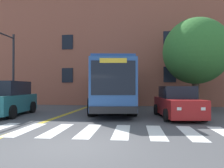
% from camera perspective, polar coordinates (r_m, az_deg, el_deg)
% --- Properties ---
extents(ground_plane, '(120.00, 120.00, 0.00)m').
position_cam_1_polar(ground_plane, '(6.70, -10.33, -15.88)').
color(ground_plane, '#4C4C4F').
extents(crosswalk, '(12.51, 3.41, 0.01)m').
position_cam_1_polar(crosswalk, '(9.07, -10.18, -11.84)').
color(crosswalk, white).
rests_on(crosswalk, ground).
extents(lane_line_yellow_inner, '(0.12, 36.00, 0.01)m').
position_cam_1_polar(lane_line_yellow_inner, '(23.06, -4.19, -5.11)').
color(lane_line_yellow_inner, gold).
rests_on(lane_line_yellow_inner, ground).
extents(lane_line_yellow_outer, '(0.12, 36.00, 0.01)m').
position_cam_1_polar(lane_line_yellow_outer, '(23.03, -3.80, -5.11)').
color(lane_line_yellow_outer, gold).
rests_on(lane_line_yellow_outer, ground).
extents(city_bus, '(4.34, 11.72, 3.46)m').
position_cam_1_polar(city_bus, '(16.56, -0.18, -0.28)').
color(city_bus, '#2D5699').
rests_on(city_bus, ground).
extents(car_teal_near_lane, '(2.67, 4.89, 2.10)m').
position_cam_1_polar(car_teal_near_lane, '(14.86, -25.60, -3.57)').
color(car_teal_near_lane, '#236B70').
rests_on(car_teal_near_lane, ground).
extents(car_red_far_lane, '(2.53, 4.66, 1.79)m').
position_cam_1_polar(car_red_far_lane, '(12.93, 16.70, -4.85)').
color(car_red_far_lane, '#AD1E1E').
rests_on(car_red_far_lane, ground).
extents(car_grey_behind_bus, '(2.34, 4.98, 2.12)m').
position_cam_1_polar(car_grey_behind_bus, '(26.98, 2.81, -2.34)').
color(car_grey_behind_bus, slate).
rests_on(car_grey_behind_bus, ground).
extents(traffic_light_far_corner, '(0.38, 3.89, 5.78)m').
position_cam_1_polar(traffic_light_far_corner, '(17.12, -26.99, 6.76)').
color(traffic_light_far_corner, '#28282D').
rests_on(traffic_light_far_corner, ground).
extents(street_tree_curbside_large, '(6.60, 6.69, 6.79)m').
position_cam_1_polar(street_tree_curbside_large, '(17.30, 20.97, 7.98)').
color(street_tree_curbside_large, '#4C3D2D').
rests_on(street_tree_curbside_large, ground).
extents(building_facade, '(36.06, 9.71, 11.50)m').
position_cam_1_polar(building_facade, '(25.41, 2.62, 8.30)').
color(building_facade, '#9E5642').
rests_on(building_facade, ground).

